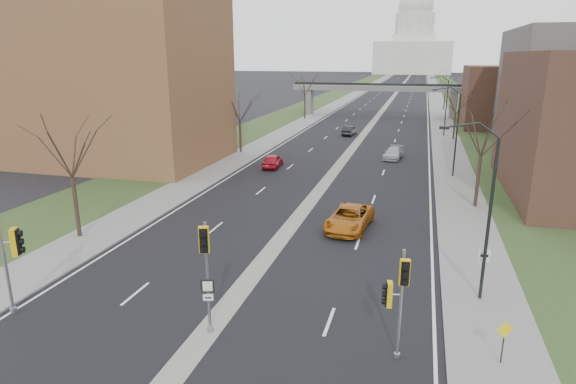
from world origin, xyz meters
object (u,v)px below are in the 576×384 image
at_px(warning_sign, 504,336).
at_px(car_left_near, 273,161).
at_px(signal_pole_left, 3,237).
at_px(signal_pole_right, 398,290).
at_px(speed_limit_sign, 483,264).
at_px(car_right_mid, 393,153).
at_px(signal_pole_median, 206,259).
at_px(car_right_near, 349,218).
at_px(car_left_far, 349,131).

distance_m(warning_sign, car_left_near, 36.03).
relative_size(signal_pole_left, car_left_near, 1.38).
distance_m(signal_pole_right, speed_limit_sign, 7.59).
distance_m(signal_pole_right, car_right_mid, 39.66).
relative_size(signal_pole_median, car_right_mid, 1.12).
bearing_deg(warning_sign, car_right_near, 96.00).
relative_size(signal_pole_right, warning_sign, 2.56).
xyz_separation_m(signal_pole_left, signal_pole_median, (9.47, 0.78, -0.31)).
distance_m(car_left_far, car_right_near, 41.32).
height_order(signal_pole_left, car_left_near, signal_pole_left).
bearing_deg(car_right_near, warning_sign, -54.17).
height_order(signal_pole_right, car_left_far, signal_pole_right).
bearing_deg(signal_pole_left, warning_sign, -19.69).
bearing_deg(signal_pole_right, car_right_near, 95.60).
height_order(warning_sign, car_right_near, warning_sign).
xyz_separation_m(signal_pole_right, car_right_near, (-3.92, 14.55, -2.26)).
bearing_deg(warning_sign, car_left_near, 97.43).
bearing_deg(car_right_near, speed_limit_sign, -40.49).
distance_m(signal_pole_left, car_right_mid, 43.37).
bearing_deg(signal_pole_right, car_right_mid, 84.05).
bearing_deg(car_right_mid, signal_pole_left, -102.93).
relative_size(signal_pole_median, car_left_near, 1.20).
relative_size(car_left_near, car_right_near, 0.76).
height_order(car_left_near, car_right_mid, car_left_near).
xyz_separation_m(signal_pole_left, speed_limit_sign, (21.11, 7.54, -2.04)).
xyz_separation_m(car_left_near, car_right_mid, (12.31, 8.06, -0.07)).
height_order(warning_sign, car_right_mid, warning_sign).
bearing_deg(car_left_far, signal_pole_left, 87.56).
bearing_deg(speed_limit_sign, car_left_far, 100.20).
distance_m(speed_limit_sign, car_left_far, 50.93).
bearing_deg(car_right_near, car_right_mid, 92.35).
height_order(car_left_near, car_right_near, car_right_near).
distance_m(car_left_far, car_right_mid, 17.60).
xyz_separation_m(signal_pole_right, car_right_mid, (-2.44, 39.51, -2.38)).
bearing_deg(signal_pole_left, signal_pole_median, -19.98).
xyz_separation_m(warning_sign, car_left_far, (-14.04, 54.68, -0.61)).
bearing_deg(speed_limit_sign, signal_pole_median, -155.42).
relative_size(signal_pole_left, signal_pole_median, 1.16).
bearing_deg(signal_pole_left, speed_limit_sign, -5.04).
bearing_deg(signal_pole_right, car_left_near, 105.65).
xyz_separation_m(signal_pole_left, car_left_far, (7.28, 56.55, -3.16)).
xyz_separation_m(signal_pole_median, signal_pole_right, (7.79, 0.34, -0.50)).
bearing_deg(car_left_far, car_right_mid, 120.21).
bearing_deg(speed_limit_sign, car_right_near, 128.21).
xyz_separation_m(speed_limit_sign, car_left_near, (-18.62, 25.03, -1.09)).
bearing_deg(signal_pole_left, car_left_near, 60.92).
bearing_deg(car_left_near, speed_limit_sign, 122.07).
distance_m(speed_limit_sign, car_right_mid, 33.71).
bearing_deg(car_left_near, signal_pole_median, 97.80).
height_order(car_right_near, car_right_mid, car_right_near).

